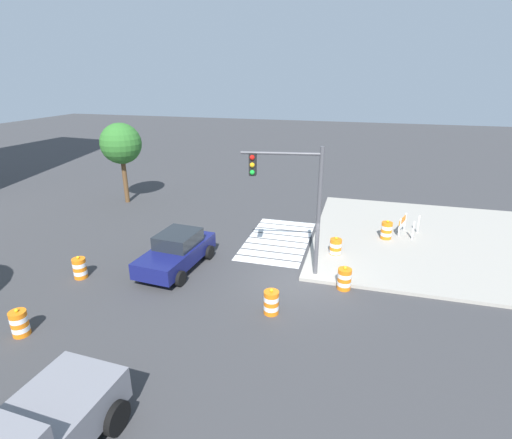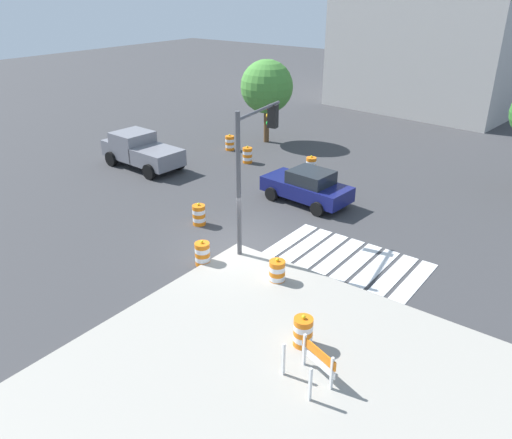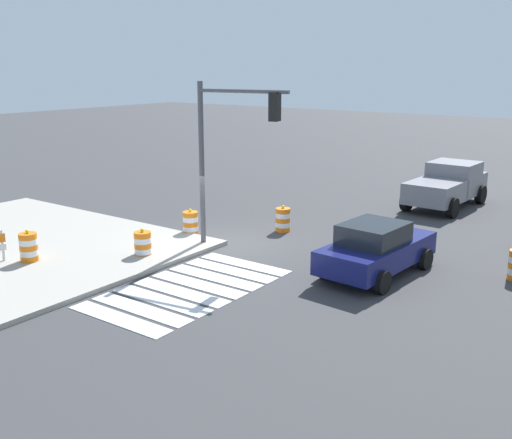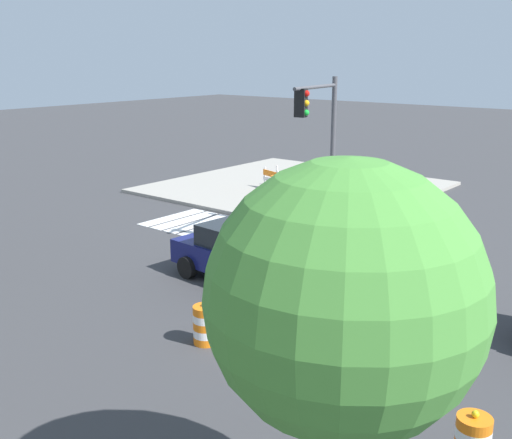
% 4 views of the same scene
% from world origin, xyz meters
% --- Properties ---
extents(ground_plane, '(120.00, 120.00, 0.00)m').
position_xyz_m(ground_plane, '(0.00, 0.00, 0.00)').
color(ground_plane, '#38383A').
extents(sidewalk_corner, '(12.00, 12.00, 0.15)m').
position_xyz_m(sidewalk_corner, '(6.00, -6.00, 0.07)').
color(sidewalk_corner, '#9E998E').
rests_on(sidewalk_corner, ground).
extents(crosswalk_stripes, '(5.85, 3.20, 0.02)m').
position_xyz_m(crosswalk_stripes, '(4.00, 1.80, 0.01)').
color(crosswalk_stripes, silver).
rests_on(crosswalk_stripes, ground).
extents(sports_car, '(4.43, 2.40, 1.63)m').
position_xyz_m(sports_car, '(-0.22, 5.54, 0.81)').
color(sports_car, navy).
rests_on(sports_car, ground).
extents(traffic_barrel_near_corner, '(0.56, 0.56, 1.02)m').
position_xyz_m(traffic_barrel_near_corner, '(2.83, -1.27, 0.45)').
color(traffic_barrel_near_corner, orange).
rests_on(traffic_barrel_near_corner, ground).
extents(traffic_barrel_crosswalk_end, '(0.56, 0.56, 1.02)m').
position_xyz_m(traffic_barrel_crosswalk_end, '(-0.14, -1.87, 0.45)').
color(traffic_barrel_crosswalk_end, orange).
rests_on(traffic_barrel_crosswalk_end, ground).
extents(traffic_barrel_median_near, '(0.56, 0.56, 1.02)m').
position_xyz_m(traffic_barrel_median_near, '(-2.63, 0.60, 0.45)').
color(traffic_barrel_median_near, orange).
rests_on(traffic_barrel_median_near, ground).
extents(traffic_barrel_median_far, '(0.56, 0.56, 1.02)m').
position_xyz_m(traffic_barrel_median_far, '(-6.12, 8.44, 0.45)').
color(traffic_barrel_median_far, orange).
rests_on(traffic_barrel_median_far, ground).
extents(traffic_barrel_far_curb, '(0.56, 0.56, 1.02)m').
position_xyz_m(traffic_barrel_far_curb, '(-2.21, 9.16, 0.45)').
color(traffic_barrel_far_curb, orange).
rests_on(traffic_barrel_far_curb, ground).
extents(traffic_barrel_on_sidewalk, '(0.56, 0.56, 1.02)m').
position_xyz_m(traffic_barrel_on_sidewalk, '(5.42, -3.68, 0.60)').
color(traffic_barrel_on_sidewalk, orange).
rests_on(traffic_barrel_on_sidewalk, sidewalk_corner).
extents(construction_barricade, '(1.42, 1.13, 1.00)m').
position_xyz_m(construction_barricade, '(6.37, -4.67, 0.72)').
color(construction_barricade, silver).
rests_on(construction_barricade, sidewalk_corner).
extents(traffic_light_pole, '(0.80, 3.26, 5.50)m').
position_xyz_m(traffic_light_pole, '(0.41, 0.52, 3.91)').
color(traffic_light_pole, '#4C4C51').
rests_on(traffic_light_pole, sidewalk_corner).
extents(street_tree_streetside_near, '(2.65, 2.65, 5.33)m').
position_xyz_m(street_tree_streetside_near, '(7.71, 13.20, 3.97)').
color(street_tree_streetside_near, brown).
rests_on(street_tree_streetside_near, ground).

